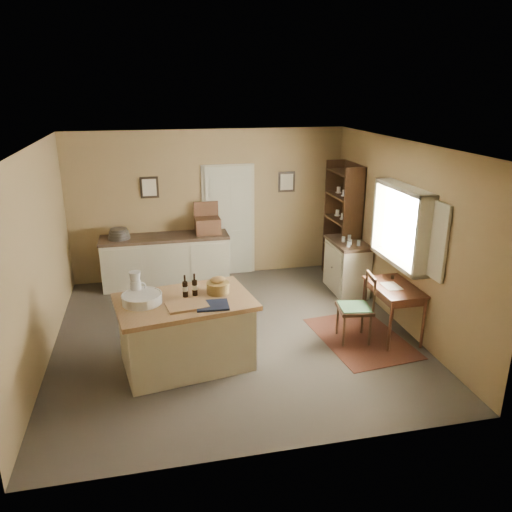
{
  "coord_description": "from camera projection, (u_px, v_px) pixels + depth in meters",
  "views": [
    {
      "loc": [
        -1.07,
        -6.38,
        3.43
      ],
      "look_at": [
        0.34,
        0.08,
        1.15
      ],
      "focal_mm": 35.0,
      "sensor_mm": 36.0,
      "label": 1
    }
  ],
  "objects": [
    {
      "name": "right_cabinet",
      "position": [
        347.0,
        266.0,
        8.63
      ],
      "size": [
        0.54,
        0.96,
        0.99
      ],
      "color": "beige",
      "rests_on": "ground"
    },
    {
      "name": "ceiling",
      "position": [
        231.0,
        145.0,
        6.35
      ],
      "size": [
        5.0,
        5.0,
        0.0
      ],
      "primitive_type": "plane",
      "color": "silver",
      "rests_on": "wall_back"
    },
    {
      "name": "shelving_unit",
      "position": [
        345.0,
        223.0,
        8.99
      ],
      "size": [
        0.36,
        0.96,
        2.14
      ],
      "color": "black",
      "rests_on": "ground"
    },
    {
      "name": "ground",
      "position": [
        234.0,
        334.0,
        7.23
      ],
      "size": [
        5.0,
        5.0,
        0.0
      ],
      "primitive_type": "plane",
      "color": "#51493E",
      "rests_on": "ground"
    },
    {
      "name": "work_island",
      "position": [
        185.0,
        331.0,
        6.3
      ],
      "size": [
        1.81,
        1.34,
        1.2
      ],
      "rotation": [
        0.0,
        0.0,
        0.17
      ],
      "color": "beige",
      "rests_on": "ground"
    },
    {
      "name": "window",
      "position": [
        404.0,
        225.0,
        7.03
      ],
      "size": [
        0.25,
        1.99,
        1.12
      ],
      "color": "beige",
      "rests_on": "ground"
    },
    {
      "name": "door",
      "position": [
        229.0,
        220.0,
        9.24
      ],
      "size": [
        0.97,
        0.06,
        2.11
      ],
      "primitive_type": "cube",
      "color": "beige",
      "rests_on": "ground"
    },
    {
      "name": "rug",
      "position": [
        361.0,
        338.0,
        7.12
      ],
      "size": [
        1.26,
        1.71,
        0.01
      ],
      "primitive_type": "cube",
      "rotation": [
        0.0,
        0.0,
        0.11
      ],
      "color": "#532D1A",
      "rests_on": "ground"
    },
    {
      "name": "wall_left",
      "position": [
        37.0,
        259.0,
        6.28
      ],
      "size": [
        0.1,
        5.0,
        2.7
      ],
      "primitive_type": "cube",
      "color": "olive",
      "rests_on": "ground"
    },
    {
      "name": "wall_back",
      "position": [
        209.0,
        205.0,
        9.1
      ],
      "size": [
        5.0,
        0.1,
        2.7
      ],
      "primitive_type": "cube",
      "color": "olive",
      "rests_on": "ground"
    },
    {
      "name": "sideboard",
      "position": [
        166.0,
        258.0,
        8.93
      ],
      "size": [
        2.24,
        0.64,
        1.18
      ],
      "color": "beige",
      "rests_on": "ground"
    },
    {
      "name": "writing_desk",
      "position": [
        394.0,
        292.0,
        6.99
      ],
      "size": [
        0.57,
        0.93,
        0.82
      ],
      "color": "#391C12",
      "rests_on": "ground"
    },
    {
      "name": "framed_prints",
      "position": [
        220.0,
        185.0,
        9.0
      ],
      "size": [
        2.82,
        0.02,
        0.38
      ],
      "color": "black",
      "rests_on": "ground"
    },
    {
      "name": "desk_chair",
      "position": [
        355.0,
        309.0,
        6.92
      ],
      "size": [
        0.51,
        0.51,
        0.96
      ],
      "primitive_type": null,
      "rotation": [
        0.0,
        0.0,
        -0.13
      ],
      "color": "black",
      "rests_on": "ground"
    },
    {
      "name": "wall_right",
      "position": [
        401.0,
        235.0,
        7.29
      ],
      "size": [
        0.1,
        5.0,
        2.7
      ],
      "primitive_type": "cube",
      "color": "olive",
      "rests_on": "ground"
    },
    {
      "name": "wall_front",
      "position": [
        280.0,
        329.0,
        4.48
      ],
      "size": [
        5.0,
        0.1,
        2.7
      ],
      "primitive_type": "cube",
      "color": "olive",
      "rests_on": "ground"
    }
  ]
}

